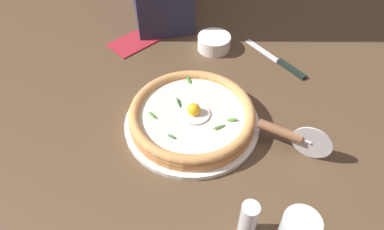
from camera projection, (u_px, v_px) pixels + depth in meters
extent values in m
cube|color=brown|center=(178.00, 122.00, 0.86)|extent=(2.40, 2.40, 0.03)
cylinder|color=white|center=(192.00, 123.00, 0.83)|extent=(0.31, 0.31, 0.01)
cylinder|color=#D88F4F|center=(192.00, 118.00, 0.82)|extent=(0.29, 0.29, 0.02)
torus|color=tan|center=(192.00, 113.00, 0.81)|extent=(0.29, 0.29, 0.02)
cylinder|color=silver|center=(192.00, 114.00, 0.81)|extent=(0.24, 0.24, 0.00)
ellipsoid|color=white|center=(195.00, 113.00, 0.81)|extent=(0.07, 0.07, 0.01)
sphere|color=yellow|center=(194.00, 110.00, 0.80)|extent=(0.03, 0.03, 0.03)
ellipsoid|color=#4C993C|center=(151.00, 114.00, 0.81)|extent=(0.03, 0.01, 0.01)
ellipsoid|color=#437847|center=(172.00, 137.00, 0.76)|extent=(0.02, 0.02, 0.01)
ellipsoid|color=#518E4C|center=(219.00, 127.00, 0.78)|extent=(0.01, 0.03, 0.01)
ellipsoid|color=#245B2B|center=(179.00, 103.00, 0.83)|extent=(0.03, 0.01, 0.01)
ellipsoid|color=#39802B|center=(189.00, 80.00, 0.89)|extent=(0.03, 0.01, 0.01)
ellipsoid|color=#498D34|center=(232.00, 120.00, 0.79)|extent=(0.02, 0.03, 0.01)
cylinder|color=white|center=(214.00, 43.00, 1.03)|extent=(0.09, 0.09, 0.04)
cylinder|color=silver|center=(312.00, 143.00, 0.74)|extent=(0.07, 0.05, 0.09)
cylinder|color=silver|center=(307.00, 141.00, 0.75)|extent=(0.02, 0.02, 0.01)
cylinder|color=brown|center=(280.00, 131.00, 0.77)|extent=(0.09, 0.07, 0.02)
cube|color=silver|center=(262.00, 50.00, 1.03)|extent=(0.13, 0.04, 0.00)
cube|color=black|center=(291.00, 69.00, 0.97)|extent=(0.10, 0.03, 0.01)
cube|color=maroon|center=(134.00, 41.00, 1.06)|extent=(0.13, 0.16, 0.01)
cylinder|color=silver|center=(248.00, 220.00, 0.62)|extent=(0.03, 0.03, 0.09)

